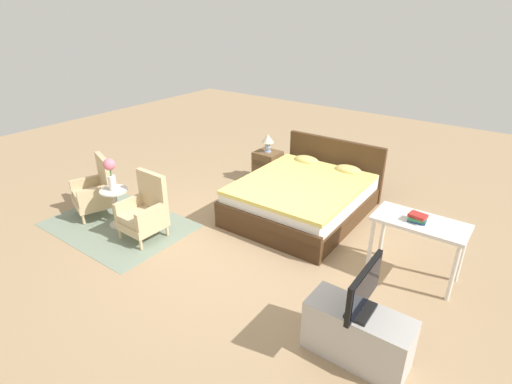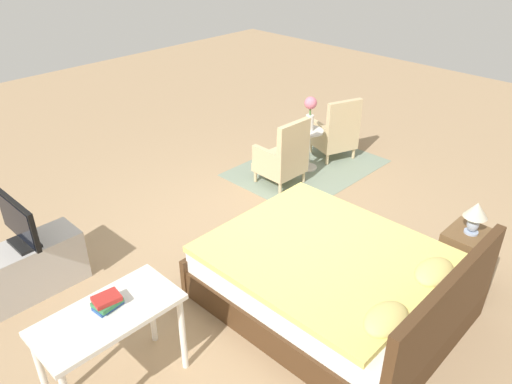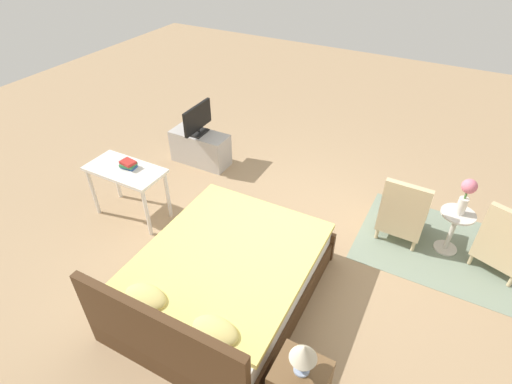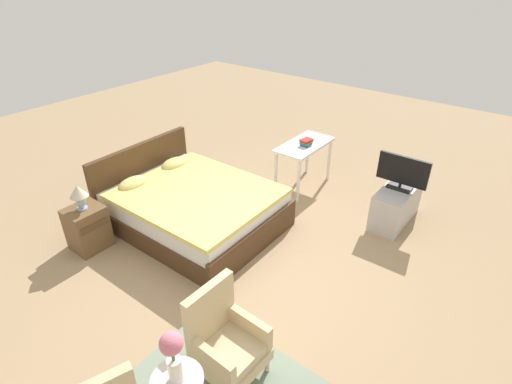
{
  "view_description": "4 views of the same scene",
  "coord_description": "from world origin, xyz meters",
  "px_view_note": "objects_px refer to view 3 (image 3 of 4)",
  "views": [
    {
      "loc": [
        2.9,
        -3.79,
        3.02
      ],
      "look_at": [
        0.12,
        -0.0,
        0.8
      ],
      "focal_mm": 28.0,
      "sensor_mm": 36.0,
      "label": 1
    },
    {
      "loc": [
        3.21,
        3.15,
        3.25
      ],
      "look_at": [
        0.15,
        0.15,
        0.81
      ],
      "focal_mm": 35.0,
      "sensor_mm": 36.0,
      "label": 2
    },
    {
      "loc": [
        -1.47,
        3.52,
        3.6
      ],
      "look_at": [
        0.39,
        0.08,
        0.67
      ],
      "focal_mm": 28.0,
      "sensor_mm": 36.0,
      "label": 3
    },
    {
      "loc": [
        -2.95,
        -2.38,
        3.27
      ],
      "look_at": [
        0.38,
        0.21,
        0.79
      ],
      "focal_mm": 28.0,
      "sensor_mm": 36.0,
      "label": 4
    }
  ],
  "objects_px": {
    "bed": "(223,280)",
    "tv_stand": "(200,148)",
    "table_lamp": "(303,355)",
    "armchair_by_window_right": "(403,214)",
    "tv_flatscreen": "(198,120)",
    "side_table": "(453,227)",
    "vanity_desk": "(126,176)",
    "book_stack": "(128,164)",
    "armchair_by_window_left": "(506,244)",
    "flower_vase": "(467,193)"
  },
  "relations": [
    {
      "from": "tv_flatscreen",
      "to": "flower_vase",
      "type": "bearing_deg",
      "value": 176.69
    },
    {
      "from": "armchair_by_window_right",
      "to": "bed",
      "type": "bearing_deg",
      "value": 52.82
    },
    {
      "from": "tv_flatscreen",
      "to": "table_lamp",
      "type": "bearing_deg",
      "value": 136.19
    },
    {
      "from": "bed",
      "to": "armchair_by_window_left",
      "type": "bearing_deg",
      "value": -143.54
    },
    {
      "from": "vanity_desk",
      "to": "book_stack",
      "type": "xyz_separation_m",
      "value": [
        -0.03,
        -0.05,
        0.17
      ]
    },
    {
      "from": "armchair_by_window_right",
      "to": "book_stack",
      "type": "distance_m",
      "value": 3.55
    },
    {
      "from": "side_table",
      "to": "tv_stand",
      "type": "distance_m",
      "value": 3.88
    },
    {
      "from": "armchair_by_window_left",
      "to": "book_stack",
      "type": "distance_m",
      "value": 4.64
    },
    {
      "from": "tv_stand",
      "to": "armchair_by_window_left",
      "type": "bearing_deg",
      "value": 176.46
    },
    {
      "from": "bed",
      "to": "tv_stand",
      "type": "bearing_deg",
      "value": -50.35
    },
    {
      "from": "armchair_by_window_left",
      "to": "vanity_desk",
      "type": "height_order",
      "value": "armchair_by_window_left"
    },
    {
      "from": "tv_stand",
      "to": "flower_vase",
      "type": "bearing_deg",
      "value": 176.69
    },
    {
      "from": "table_lamp",
      "to": "armchair_by_window_left",
      "type": "bearing_deg",
      "value": -118.69
    },
    {
      "from": "armchair_by_window_left",
      "to": "flower_vase",
      "type": "height_order",
      "value": "flower_vase"
    },
    {
      "from": "table_lamp",
      "to": "tv_flatscreen",
      "type": "distance_m",
      "value": 4.17
    },
    {
      "from": "side_table",
      "to": "tv_stand",
      "type": "height_order",
      "value": "side_table"
    },
    {
      "from": "armchair_by_window_right",
      "to": "vanity_desk",
      "type": "bearing_deg",
      "value": 21.18
    },
    {
      "from": "vanity_desk",
      "to": "book_stack",
      "type": "relative_size",
      "value": 5.06
    },
    {
      "from": "flower_vase",
      "to": "tv_flatscreen",
      "type": "height_order",
      "value": "flower_vase"
    },
    {
      "from": "tv_stand",
      "to": "book_stack",
      "type": "xyz_separation_m",
      "value": [
        0.01,
        1.52,
        0.55
      ]
    },
    {
      "from": "table_lamp",
      "to": "tv_flatscreen",
      "type": "bearing_deg",
      "value": -43.81
    },
    {
      "from": "bed",
      "to": "vanity_desk",
      "type": "xyz_separation_m",
      "value": [
        1.87,
        -0.64,
        0.35
      ]
    },
    {
      "from": "vanity_desk",
      "to": "bed",
      "type": "bearing_deg",
      "value": 161.24
    },
    {
      "from": "armchair_by_window_left",
      "to": "table_lamp",
      "type": "relative_size",
      "value": 2.79
    },
    {
      "from": "side_table",
      "to": "tv_flatscreen",
      "type": "xyz_separation_m",
      "value": [
        3.88,
        -0.22,
        0.41
      ]
    },
    {
      "from": "bed",
      "to": "armchair_by_window_right",
      "type": "relative_size",
      "value": 2.41
    },
    {
      "from": "armchair_by_window_left",
      "to": "flower_vase",
      "type": "bearing_deg",
      "value": -5.09
    },
    {
      "from": "side_table",
      "to": "vanity_desk",
      "type": "bearing_deg",
      "value": 18.94
    },
    {
      "from": "vanity_desk",
      "to": "book_stack",
      "type": "distance_m",
      "value": 0.17
    },
    {
      "from": "armchair_by_window_right",
      "to": "tv_flatscreen",
      "type": "distance_m",
      "value": 3.33
    },
    {
      "from": "armchair_by_window_left",
      "to": "flower_vase",
      "type": "xyz_separation_m",
      "value": [
        0.57,
        -0.05,
        0.5
      ]
    },
    {
      "from": "tv_flatscreen",
      "to": "vanity_desk",
      "type": "relative_size",
      "value": 0.66
    },
    {
      "from": "table_lamp",
      "to": "tv_stand",
      "type": "bearing_deg",
      "value": -43.83
    },
    {
      "from": "vanity_desk",
      "to": "book_stack",
      "type": "height_order",
      "value": "book_stack"
    },
    {
      "from": "book_stack",
      "to": "side_table",
      "type": "bearing_deg",
      "value": -161.5
    },
    {
      "from": "bed",
      "to": "flower_vase",
      "type": "bearing_deg",
      "value": -135.95
    },
    {
      "from": "bed",
      "to": "vanity_desk",
      "type": "bearing_deg",
      "value": -18.76
    },
    {
      "from": "tv_stand",
      "to": "bed",
      "type": "bearing_deg",
      "value": 129.65
    },
    {
      "from": "side_table",
      "to": "vanity_desk",
      "type": "distance_m",
      "value": 4.15
    },
    {
      "from": "tv_stand",
      "to": "tv_flatscreen",
      "type": "distance_m",
      "value": 0.51
    },
    {
      "from": "armchair_by_window_left",
      "to": "book_stack",
      "type": "xyz_separation_m",
      "value": [
        4.45,
        1.25,
        0.43
      ]
    },
    {
      "from": "side_table",
      "to": "flower_vase",
      "type": "relative_size",
      "value": 1.23
    },
    {
      "from": "flower_vase",
      "to": "book_stack",
      "type": "distance_m",
      "value": 4.1
    },
    {
      "from": "side_table",
      "to": "tv_flatscreen",
      "type": "relative_size",
      "value": 0.86
    },
    {
      "from": "table_lamp",
      "to": "tv_stand",
      "type": "relative_size",
      "value": 0.34
    },
    {
      "from": "armchair_by_window_right",
      "to": "table_lamp",
      "type": "xyz_separation_m",
      "value": [
        0.28,
        2.61,
        0.42
      ]
    },
    {
      "from": "armchair_by_window_left",
      "to": "book_stack",
      "type": "height_order",
      "value": "armchair_by_window_left"
    },
    {
      "from": "side_table",
      "to": "table_lamp",
      "type": "distance_m",
      "value": 2.84
    },
    {
      "from": "bed",
      "to": "tv_flatscreen",
      "type": "bearing_deg",
      "value": -50.32
    },
    {
      "from": "armchair_by_window_right",
      "to": "tv_flatscreen",
      "type": "height_order",
      "value": "tv_flatscreen"
    }
  ]
}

